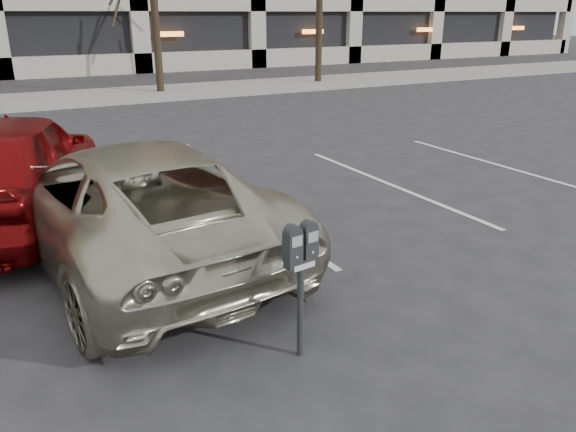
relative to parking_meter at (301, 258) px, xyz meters
The scene contains 6 objects.
ground 1.87m from the parking_meter, 94.59° to the left, with size 140.00×140.00×0.00m, color #28282B.
sidewalk 17.62m from the parking_meter, 90.42° to the left, with size 80.00×4.00×0.12m, color gray.
stall_lines 4.29m from the parking_meter, 111.42° to the left, with size 16.90×5.20×0.00m.
parking_meter is the anchor object (origin of this frame).
suv_silver 3.01m from the parking_meter, 104.64° to the left, with size 3.05×5.57×1.49m.
car_red 5.41m from the parking_meter, 111.43° to the left, with size 1.96×4.87×1.66m, color maroon.
Camera 1 is at (-2.04, -5.38, 2.92)m, focal length 35.00 mm.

